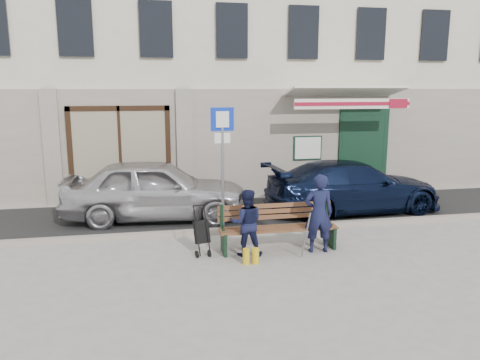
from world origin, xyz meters
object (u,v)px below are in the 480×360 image
object	(u,v)px
parking_sign	(222,149)
bench	(276,228)
man	(319,213)
stroller	(202,233)
car_navy	(353,186)
car_silver	(156,189)
woman	(246,223)

from	to	relation	value
parking_sign	bench	distance (m)	2.27
man	stroller	distance (m)	2.35
car_navy	stroller	world-z (taller)	car_navy
car_silver	bench	xyz separation A→B (m)	(2.35, -2.75, -0.31)
woman	stroller	xyz separation A→B (m)	(-0.85, 0.23, -0.23)
car_navy	man	size ratio (longest dim) A/B	2.95
man	bench	bearing A→B (deg)	-12.35
bench	man	distance (m)	0.90
car_navy	stroller	bearing A→B (deg)	116.22
man	woman	distance (m)	1.46
car_navy	parking_sign	size ratio (longest dim) A/B	1.66
car_navy	man	xyz separation A→B (m)	(-1.99, -2.78, 0.11)
man	stroller	xyz separation A→B (m)	(-2.30, 0.29, -0.36)
bench	woman	xyz separation A→B (m)	(-0.65, -0.20, 0.20)
woman	stroller	size ratio (longest dim) A/B	1.35
woman	stroller	distance (m)	0.91
car_silver	woman	world-z (taller)	car_silver
stroller	car_silver	bearing A→B (deg)	90.28
bench	man	world-z (taller)	man
car_navy	parking_sign	bearing A→B (deg)	101.31
car_navy	stroller	size ratio (longest dim) A/B	4.78
car_silver	car_navy	distance (m)	5.14
car_navy	man	distance (m)	3.42
bench	woman	bearing A→B (deg)	-162.84
car_silver	man	size ratio (longest dim) A/B	2.83
parking_sign	man	distance (m)	2.67
bench	man	bearing A→B (deg)	-18.32
car_silver	man	xyz separation A→B (m)	(3.14, -3.01, 0.03)
car_silver	parking_sign	world-z (taller)	parking_sign
man	woman	xyz separation A→B (m)	(-1.45, 0.06, -0.13)
man	stroller	size ratio (longest dim) A/B	1.62
parking_sign	stroller	world-z (taller)	parking_sign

